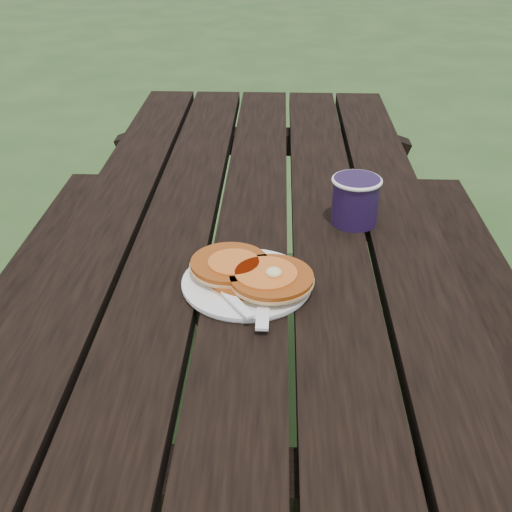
{
  "coord_description": "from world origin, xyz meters",
  "views": [
    {
      "loc": [
        0.05,
        -1.19,
        1.35
      ],
      "look_at": [
        0.02,
        -0.25,
        0.8
      ],
      "focal_mm": 45.0,
      "sensor_mm": 36.0,
      "label": 1
    }
  ],
  "objects_px": {
    "coffee_cup": "(356,198)",
    "plate": "(247,284)",
    "pancake_stack": "(251,273)",
    "picnic_table": "(253,360)"
  },
  "relations": [
    {
      "from": "coffee_cup",
      "to": "pancake_stack",
      "type": "bearing_deg",
      "value": -129.01
    },
    {
      "from": "coffee_cup",
      "to": "plate",
      "type": "bearing_deg",
      "value": -129.81
    },
    {
      "from": "plate",
      "to": "coffee_cup",
      "type": "relative_size",
      "value": 2.16
    },
    {
      "from": "picnic_table",
      "to": "plate",
      "type": "bearing_deg",
      "value": -89.86
    },
    {
      "from": "picnic_table",
      "to": "coffee_cup",
      "type": "height_order",
      "value": "coffee_cup"
    },
    {
      "from": "pancake_stack",
      "to": "picnic_table",
      "type": "bearing_deg",
      "value": 91.82
    },
    {
      "from": "plate",
      "to": "coffee_cup",
      "type": "distance_m",
      "value": 0.32
    },
    {
      "from": "pancake_stack",
      "to": "coffee_cup",
      "type": "xyz_separation_m",
      "value": [
        0.2,
        0.24,
        0.03
      ]
    },
    {
      "from": "picnic_table",
      "to": "plate",
      "type": "relative_size",
      "value": 8.37
    },
    {
      "from": "plate",
      "to": "coffee_cup",
      "type": "xyz_separation_m",
      "value": [
        0.2,
        0.24,
        0.05
      ]
    }
  ]
}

